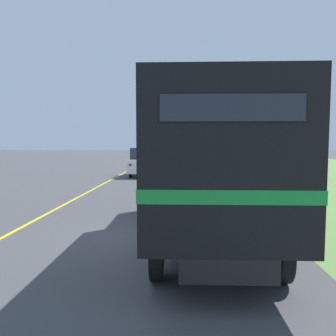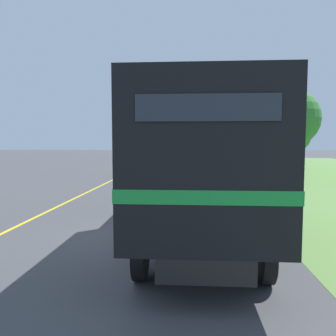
# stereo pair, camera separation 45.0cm
# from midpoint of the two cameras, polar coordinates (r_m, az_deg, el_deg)

# --- Properties ---
(ground_plane) EXTENTS (200.00, 200.00, 0.00)m
(ground_plane) POSITION_cam_midpoint_polar(r_m,az_deg,el_deg) (8.81, -5.53, -11.82)
(ground_plane) COLOR #444447
(edge_line_yellow) EXTENTS (0.12, 58.93, 0.01)m
(edge_line_yellow) POSITION_cam_midpoint_polar(r_m,az_deg,el_deg) (25.06, -8.96, -1.25)
(edge_line_yellow) COLOR yellow
(edge_line_yellow) RESTS_ON ground
(centre_dash_near) EXTENTS (0.12, 2.60, 0.01)m
(centre_dash_near) POSITION_cam_midpoint_polar(r_m,az_deg,el_deg) (9.39, -5.03, -10.78)
(centre_dash_near) COLOR white
(centre_dash_near) RESTS_ON ground
(centre_dash_mid_a) EXTENTS (0.12, 2.60, 0.01)m
(centre_dash_mid_a) POSITION_cam_midpoint_polar(r_m,az_deg,el_deg) (15.82, -2.00, -4.52)
(centre_dash_mid_a) COLOR white
(centre_dash_mid_a) RESTS_ON ground
(centre_dash_mid_b) EXTENTS (0.12, 2.60, 0.01)m
(centre_dash_mid_b) POSITION_cam_midpoint_polar(r_m,az_deg,el_deg) (22.35, -0.76, -1.88)
(centre_dash_mid_b) COLOR white
(centre_dash_mid_b) RESTS_ON ground
(centre_dash_far) EXTENTS (0.12, 2.60, 0.01)m
(centre_dash_far) POSITION_cam_midpoint_polar(r_m,az_deg,el_deg) (28.91, -0.07, -0.45)
(centre_dash_far) COLOR white
(centre_dash_far) RESTS_ON ground
(centre_dash_farthest) EXTENTS (0.12, 2.60, 0.01)m
(centre_dash_farthest) POSITION_cam_midpoint_polar(r_m,az_deg,el_deg) (35.49, 0.35, 0.46)
(centre_dash_farthest) COLOR white
(centre_dash_farthest) RESTS_ON ground
(horse_trailer_truck) EXTENTS (2.57, 8.05, 3.52)m
(horse_trailer_truck) POSITION_cam_midpoint_polar(r_m,az_deg,el_deg) (8.13, 5.40, 0.95)
(horse_trailer_truck) COLOR black
(horse_trailer_truck) RESTS_ON ground
(lead_car_white) EXTENTS (1.80, 4.46, 2.09)m
(lead_car_white) POSITION_cam_midpoint_polar(r_m,az_deg,el_deg) (24.32, -4.88, 1.06)
(lead_car_white) COLOR black
(lead_car_white) RESTS_ON ground
(highway_sign) EXTENTS (2.28, 0.09, 2.95)m
(highway_sign) POSITION_cam_midpoint_polar(r_m,az_deg,el_deg) (17.83, 18.05, 2.55)
(highway_sign) COLOR #9E9EA3
(highway_sign) RESTS_ON ground
(roadside_tree_near) EXTENTS (3.72, 3.72, 5.90)m
(roadside_tree_near) POSITION_cam_midpoint_polar(r_m,az_deg,el_deg) (23.23, 19.57, 8.04)
(roadside_tree_near) COLOR brown
(roadside_tree_near) RESTS_ON ground
(roadside_tree_mid) EXTENTS (3.22, 3.22, 4.74)m
(roadside_tree_mid) POSITION_cam_midpoint_polar(r_m,az_deg,el_deg) (32.88, 19.72, 5.33)
(roadside_tree_mid) COLOR brown
(roadside_tree_mid) RESTS_ON ground
(roadside_tree_far) EXTENTS (2.81, 2.81, 4.17)m
(roadside_tree_far) POSITION_cam_midpoint_polar(r_m,az_deg,el_deg) (39.79, 16.56, 4.66)
(roadside_tree_far) COLOR brown
(roadside_tree_far) RESTS_ON ground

